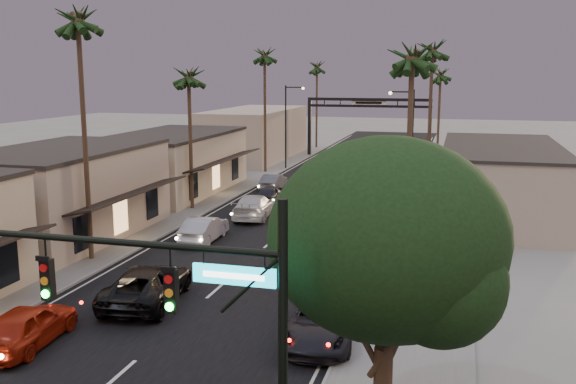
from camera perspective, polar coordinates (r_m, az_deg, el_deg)
The scene contains 30 objects.
ground at distance 50.88m, azimuth 2.24°, elevation -1.17°, with size 200.00×200.00×0.00m, color slate.
road at distance 55.67m, azimuth 3.40°, elevation -0.15°, with size 14.00×120.00×0.02m, color black.
sidewalk_left at distance 64.79m, azimuth -3.57°, elevation 1.42°, with size 5.00×92.00×0.12m, color slate.
sidewalk_right at distance 61.45m, azimuth 13.46°, elevation 0.65°, with size 5.00×92.00×0.12m, color slate.
storefront_mid at distance 42.82m, azimuth -19.40°, elevation -0.27°, with size 8.00×14.00×5.50m, color gray.
storefront_far at distance 56.56m, azimuth -10.23°, elevation 2.43°, with size 8.00×16.00×5.00m, color #BBAC8F.
storefront_dist at distance 77.76m, azimuth -2.97°, elevation 5.15°, with size 8.00×20.00×6.00m, color gray.
building_right at distance 49.27m, azimuth 18.34°, elevation 0.86°, with size 8.00×18.00×5.00m, color gray.
traffic_signal at distance 14.67m, azimuth -7.79°, elevation -10.70°, with size 8.51×0.22×7.80m.
corner_tree at distance 16.68m, azimuth 9.02°, elevation -4.85°, with size 6.20×6.20×8.80m.
arch at distance 79.48m, azimuth 7.17°, elevation 7.03°, with size 15.20×0.40×7.27m.
streetlight_right at distance 53.95m, azimuth 10.70°, elevation 5.05°, with size 2.13×0.30×9.00m.
streetlight_left at distance 69.14m, azimuth 0.02°, elevation 6.42°, with size 2.13×0.30×9.00m.
palm_lb at distance 36.48m, azimuth -18.22°, elevation 14.82°, with size 3.20×3.20×15.20m.
palm_lc at distance 48.72m, azimuth -8.84°, elevation 10.59°, with size 3.20×3.20×12.20m.
palm_ld at distance 66.57m, azimuth -2.10°, elevation 12.36°, with size 3.20×3.20×14.20m.
palm_ra at distance 32.66m, azimuth 11.01°, elevation 12.28°, with size 3.20×3.20×13.20m.
palm_rb at distance 52.65m, azimuth 12.74°, elevation 12.57°, with size 3.20×3.20×14.20m.
palm_rc at distance 72.59m, azimuth 13.42°, elevation 10.40°, with size 3.20×3.20×12.20m.
palm_far at distance 88.71m, azimuth 2.59°, elevation 11.29°, with size 3.20×3.20×13.20m.
oncoming_red at distance 27.02m, azimuth -22.15°, elevation -10.93°, with size 1.95×4.84×1.65m, color #9A1D0B.
oncoming_pickup at distance 30.20m, azimuth -12.39°, elevation -8.03°, with size 2.84×6.17×1.71m, color black.
oncoming_silver at distance 40.28m, azimuth -7.47°, elevation -3.26°, with size 1.68×4.81×1.59m, color #98989D.
oncoming_white at distance 46.37m, azimuth -3.02°, elevation -1.28°, with size 2.36×5.81×1.68m, color #B4B4B4.
oncoming_dgrey at distance 51.61m, azimuth -1.38°, elevation -0.16°, with size 1.75×4.35×1.48m, color black.
oncoming_grey_far at distance 57.23m, azimuth -1.31°, elevation 0.90°, with size 1.54×4.42×1.46m, color #4D4E52.
curbside_near at distance 25.66m, azimuth 3.08°, elevation -11.38°, with size 2.60×5.64×1.57m, color black.
curbside_black at distance 30.83m, azimuth 4.24°, elevation -7.56°, with size 2.20×5.41×1.57m, color black.
curbside_grey at distance 41.04m, azimuth 4.71°, elevation -3.11°, with size 1.60×3.96×1.35m, color #47474C.
curbside_far at distance 55.51m, azimuth 9.04°, elevation 0.51°, with size 1.64×4.70×1.55m, color black.
Camera 1 is at (11.12, -8.55, 10.39)m, focal length 40.00 mm.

